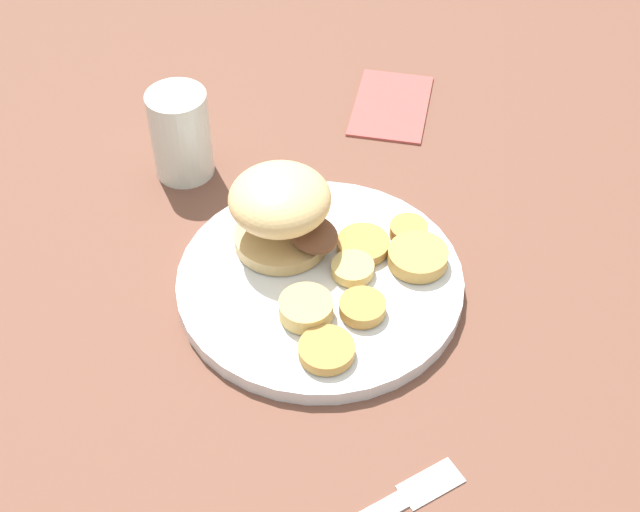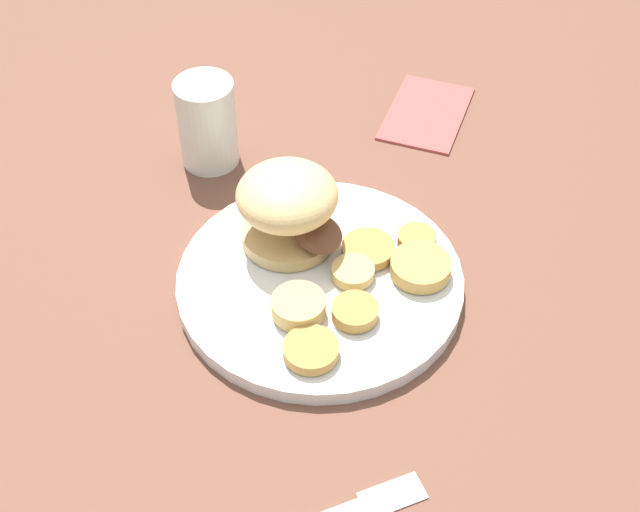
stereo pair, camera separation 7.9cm
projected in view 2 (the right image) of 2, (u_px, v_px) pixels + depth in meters
The scene contains 12 objects.
ground_plane at pixel (320, 288), 0.82m from camera, with size 4.00×4.00×0.00m, color brown.
dinner_plate at pixel (320, 281), 0.81m from camera, with size 0.26×0.26×0.02m.
sandwich at pixel (290, 208), 0.81m from camera, with size 0.09×0.11×0.08m.
potato_round_0 at pixel (298, 306), 0.77m from camera, with size 0.05×0.05×0.02m, color #DBB766.
potato_round_1 at pixel (355, 312), 0.77m from camera, with size 0.04×0.04×0.01m, color #BC8942.
potato_round_2 at pixel (353, 272), 0.80m from camera, with size 0.04×0.04×0.01m, color #DBB766.
potato_round_3 at pixel (421, 267), 0.80m from camera, with size 0.06×0.06×0.01m, color tan.
potato_round_4 at pixel (311, 350), 0.74m from camera, with size 0.05×0.05×0.01m, color #BC8942.
potato_round_5 at pixel (417, 240), 0.83m from camera, with size 0.04×0.04×0.01m, color #BC8942.
potato_round_6 at pixel (369, 250), 0.82m from camera, with size 0.05×0.05×0.01m, color #BC8942.
drinking_glass at pixel (206, 124), 0.91m from camera, with size 0.06×0.06×0.10m.
napkin at pixel (426, 112), 1.00m from camera, with size 0.13×0.08×0.01m, color #B24C47.
Camera 2 is at (-0.29, -0.46, 0.61)m, focal length 50.00 mm.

